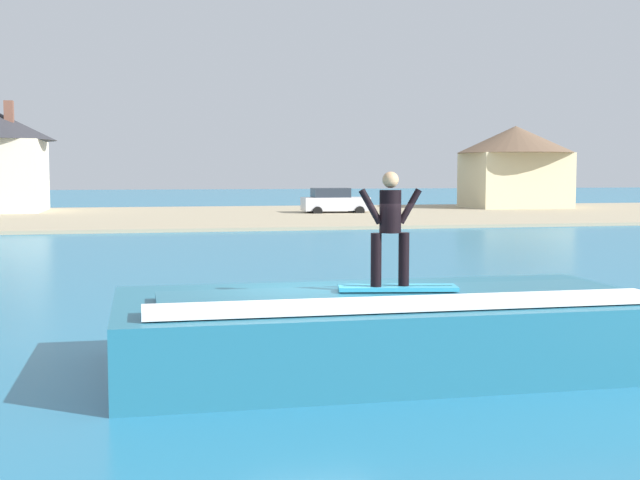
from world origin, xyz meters
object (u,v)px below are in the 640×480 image
house_gabled_white (515,161)px  surfboard (398,288)px  car_far_shore (334,201)px  surfer (390,223)px  wave_crest (385,330)px

house_gabled_white → surfboard: bearing=-116.8°
car_far_shore → house_gabled_white: (15.60, 5.03, 2.81)m
surfboard → surfer: bearing=-173.9°
surfboard → house_gabled_white: bearing=63.2°
surfer → house_gabled_white: house_gabled_white is taller
wave_crest → house_gabled_white: (24.92, 48.82, 3.19)m
surfer → car_far_shore: surfer is taller
surfer → house_gabled_white: size_ratio=0.19×
surfer → car_far_shore: bearing=78.0°
wave_crest → car_far_shore: size_ratio=1.79×
surfer → wave_crest: bearing=85.0°
car_far_shore → house_gabled_white: 16.63m
wave_crest → car_far_shore: 44.77m
surfer → car_far_shore: 45.09m
wave_crest → surfer: bearing=-95.0°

